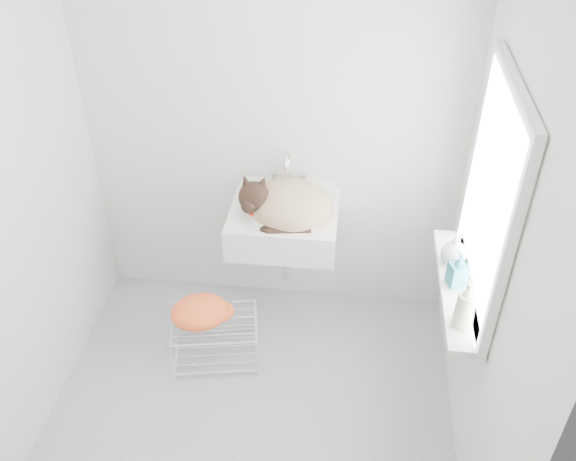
# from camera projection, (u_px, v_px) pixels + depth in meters

# --- Properties ---
(floor) EXTENTS (2.20, 2.00, 0.02)m
(floor) POSITION_uv_depth(u_px,v_px,m) (251.00, 409.00, 3.46)
(floor) COLOR #A6AAAF
(floor) RESTS_ON ground
(back_wall) EXTENTS (2.20, 0.02, 2.50)m
(back_wall) POSITION_uv_depth(u_px,v_px,m) (272.00, 124.00, 3.52)
(back_wall) COLOR white
(back_wall) RESTS_ON ground
(right_wall) EXTENTS (0.02, 2.00, 2.50)m
(right_wall) POSITION_uv_depth(u_px,v_px,m) (499.00, 246.00, 2.62)
(right_wall) COLOR white
(right_wall) RESTS_ON ground
(left_wall) EXTENTS (0.02, 2.00, 2.50)m
(left_wall) POSITION_uv_depth(u_px,v_px,m) (1.00, 211.00, 2.82)
(left_wall) COLOR white
(left_wall) RESTS_ON ground
(window_glass) EXTENTS (0.01, 0.80, 1.00)m
(window_glass) POSITION_uv_depth(u_px,v_px,m) (493.00, 200.00, 2.72)
(window_glass) COLOR white
(window_glass) RESTS_ON right_wall
(window_frame) EXTENTS (0.04, 0.90, 1.10)m
(window_frame) POSITION_uv_depth(u_px,v_px,m) (490.00, 199.00, 2.72)
(window_frame) COLOR white
(window_frame) RESTS_ON right_wall
(windowsill) EXTENTS (0.16, 0.88, 0.04)m
(windowsill) POSITION_uv_depth(u_px,v_px,m) (457.00, 288.00, 3.03)
(windowsill) COLOR white
(windowsill) RESTS_ON right_wall
(sink) EXTENTS (0.61, 0.54, 0.25)m
(sink) POSITION_uv_depth(u_px,v_px,m) (284.00, 209.00, 3.54)
(sink) COLOR white
(sink) RESTS_ON back_wall
(faucet) EXTENTS (0.22, 0.16, 0.22)m
(faucet) POSITION_uv_depth(u_px,v_px,m) (288.00, 172.00, 3.60)
(faucet) COLOR silver
(faucet) RESTS_ON sink
(cat) EXTENTS (0.53, 0.45, 0.32)m
(cat) POSITION_uv_depth(u_px,v_px,m) (286.00, 205.00, 3.50)
(cat) COLOR tan
(cat) RESTS_ON sink
(wire_rack) EXTENTS (0.53, 0.42, 0.29)m
(wire_rack) POSITION_uv_depth(u_px,v_px,m) (216.00, 338.00, 3.69)
(wire_rack) COLOR silver
(wire_rack) RESTS_ON floor
(towel) EXTENTS (0.40, 0.35, 0.14)m
(towel) POSITION_uv_depth(u_px,v_px,m) (201.00, 317.00, 3.59)
(towel) COLOR #F2A219
(towel) RESTS_ON wire_rack
(bottle_a) EXTENTS (0.10, 0.10, 0.21)m
(bottle_a) POSITION_uv_depth(u_px,v_px,m) (461.00, 325.00, 2.80)
(bottle_a) COLOR #EEECC9
(bottle_a) RESTS_ON windowsill
(bottle_b) EXTENTS (0.10, 0.11, 0.18)m
(bottle_b) POSITION_uv_depth(u_px,v_px,m) (455.00, 284.00, 3.02)
(bottle_b) COLOR teal
(bottle_b) RESTS_ON windowsill
(bottle_c) EXTENTS (0.17, 0.17, 0.17)m
(bottle_c) POSITION_uv_depth(u_px,v_px,m) (452.00, 262.00, 3.16)
(bottle_c) COLOR silver
(bottle_c) RESTS_ON windowsill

